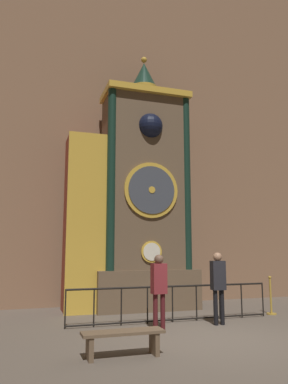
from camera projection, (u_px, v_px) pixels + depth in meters
The scene contains 8 objects.
ground_plane at pixel (219, 339), 7.71m from camera, with size 28.00×28.00×0.00m, color brown.
cathedral_back_wall at pixel (138, 106), 13.96m from camera, with size 24.00×0.32×14.30m.
clock_tower at pixel (133, 199), 12.06m from camera, with size 4.16×1.84×8.42m.
railing_fence at pixel (172, 301), 9.60m from camera, with size 5.46×0.05×0.91m.
visitor_near at pixel (159, 284), 8.70m from camera, with size 0.35×0.24×1.71m.
visitor_far at pixel (218, 281), 9.33m from camera, with size 0.35×0.24×1.76m.
stanchion_post at pixel (271, 302), 10.70m from camera, with size 0.28×0.28×1.08m.
visitor_bench at pixel (123, 338), 6.49m from camera, with size 1.44×0.40×0.44m.
Camera 1 is at (-3.96, -7.21, 1.85)m, focal length 35.00 mm.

